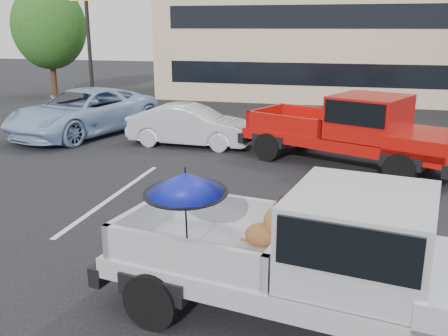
% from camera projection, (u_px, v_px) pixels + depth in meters
% --- Properties ---
extents(ground, '(90.00, 90.00, 0.00)m').
position_uv_depth(ground, '(217.00, 246.00, 8.91)').
color(ground, black).
rests_on(ground, ground).
extents(stripe_left, '(0.12, 5.00, 0.01)m').
position_uv_depth(stripe_left, '(114.00, 196.00, 11.48)').
color(stripe_left, silver).
rests_on(stripe_left, ground).
extents(stripe_right, '(0.12, 5.00, 0.01)m').
position_uv_depth(stripe_right, '(386.00, 220.00, 10.06)').
color(stripe_right, silver).
rests_on(stripe_right, ground).
extents(motel_building, '(20.40, 8.40, 6.30)m').
position_uv_depth(motel_building, '(352.00, 37.00, 27.11)').
color(motel_building, tan).
rests_on(motel_building, ground).
extents(motel_sign, '(1.60, 0.22, 6.00)m').
position_uv_depth(motel_sign, '(86.00, 6.00, 23.04)').
color(motel_sign, black).
rests_on(motel_sign, ground).
extents(tree_left, '(3.96, 3.96, 6.02)m').
position_uv_depth(tree_left, '(49.00, 27.00, 27.04)').
color(tree_left, '#332114').
rests_on(tree_left, ground).
extents(tree_back, '(4.68, 4.68, 7.11)m').
position_uv_depth(tree_back, '(426.00, 14.00, 28.64)').
color(tree_back, '#332114').
rests_on(tree_back, ground).
extents(silver_pickup, '(5.94, 2.92, 2.06)m').
position_uv_depth(silver_pickup, '(338.00, 254.00, 6.19)').
color(silver_pickup, black).
rests_on(silver_pickup, ground).
extents(red_pickup, '(6.41, 4.38, 2.00)m').
position_uv_depth(red_pickup, '(362.00, 128.00, 13.57)').
color(red_pickup, black).
rests_on(red_pickup, ground).
extents(silver_sedan, '(4.09, 1.56, 1.33)m').
position_uv_depth(silver_sedan, '(191.00, 125.00, 16.19)').
color(silver_sedan, silver).
rests_on(silver_sedan, ground).
extents(blue_suv, '(4.26, 6.37, 1.62)m').
position_uv_depth(blue_suv, '(84.00, 112.00, 17.84)').
color(blue_suv, '#8BA7D0').
rests_on(blue_suv, ground).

